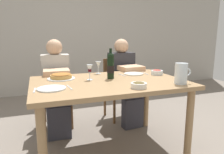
{
  "coord_description": "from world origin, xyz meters",
  "views": [
    {
      "loc": [
        -0.66,
        -1.93,
        1.21
      ],
      "look_at": [
        0.04,
        0.02,
        0.79
      ],
      "focal_mm": 33.45,
      "sensor_mm": 36.0,
      "label": 1
    }
  ],
  "objects_px": {
    "olive_bowl": "(139,85)",
    "chair_left": "(56,89)",
    "diner_left": "(57,84)",
    "diner_right": "(125,79)",
    "wine_glass_right_diner": "(98,65)",
    "dining_table": "(109,90)",
    "baked_tart": "(61,76)",
    "water_pitcher": "(181,75)",
    "dinner_plate_right_setting": "(52,88)",
    "wine_glass_left_diner": "(90,69)",
    "salad_bowl": "(157,72)",
    "chair_right": "(117,84)",
    "dinner_plate_left_setting": "(134,74)",
    "wine_bottle": "(111,66)"
  },
  "relations": [
    {
      "from": "water_pitcher",
      "to": "diner_right",
      "type": "relative_size",
      "value": 0.17
    },
    {
      "from": "chair_right",
      "to": "water_pitcher",
      "type": "bearing_deg",
      "value": 91.76
    },
    {
      "from": "olive_bowl",
      "to": "diner_left",
      "type": "distance_m",
      "value": 1.22
    },
    {
      "from": "baked_tart",
      "to": "dinner_plate_right_setting",
      "type": "bearing_deg",
      "value": -107.53
    },
    {
      "from": "water_pitcher",
      "to": "diner_right",
      "type": "bearing_deg",
      "value": 97.15
    },
    {
      "from": "water_pitcher",
      "to": "chair_right",
      "type": "height_order",
      "value": "water_pitcher"
    },
    {
      "from": "dining_table",
      "to": "baked_tart",
      "type": "relative_size",
      "value": 5.28
    },
    {
      "from": "wine_glass_right_diner",
      "to": "salad_bowl",
      "type": "bearing_deg",
      "value": -25.94
    },
    {
      "from": "water_pitcher",
      "to": "baked_tart",
      "type": "height_order",
      "value": "water_pitcher"
    },
    {
      "from": "dining_table",
      "to": "wine_glass_right_diner",
      "type": "height_order",
      "value": "wine_glass_right_diner"
    },
    {
      "from": "diner_left",
      "to": "diner_right",
      "type": "height_order",
      "value": "same"
    },
    {
      "from": "wine_glass_left_diner",
      "to": "wine_glass_right_diner",
      "type": "relative_size",
      "value": 1.07
    },
    {
      "from": "baked_tart",
      "to": "dinner_plate_left_setting",
      "type": "relative_size",
      "value": 1.25
    },
    {
      "from": "baked_tart",
      "to": "olive_bowl",
      "type": "distance_m",
      "value": 0.85
    },
    {
      "from": "olive_bowl",
      "to": "wine_glass_left_diner",
      "type": "height_order",
      "value": "wine_glass_left_diner"
    },
    {
      "from": "dinner_plate_right_setting",
      "to": "wine_glass_right_diner",
      "type": "bearing_deg",
      "value": 44.65
    },
    {
      "from": "wine_glass_left_diner",
      "to": "dinner_plate_left_setting",
      "type": "distance_m",
      "value": 0.58
    },
    {
      "from": "dining_table",
      "to": "olive_bowl",
      "type": "relative_size",
      "value": 10.77
    },
    {
      "from": "dinner_plate_left_setting",
      "to": "water_pitcher",
      "type": "bearing_deg",
      "value": -71.56
    },
    {
      "from": "dinner_plate_left_setting",
      "to": "wine_glass_left_diner",
      "type": "bearing_deg",
      "value": -166.98
    },
    {
      "from": "dinner_plate_right_setting",
      "to": "baked_tart",
      "type": "bearing_deg",
      "value": 72.47
    },
    {
      "from": "wine_glass_left_diner",
      "to": "dinner_plate_left_setting",
      "type": "bearing_deg",
      "value": 13.02
    },
    {
      "from": "olive_bowl",
      "to": "dinner_plate_right_setting",
      "type": "height_order",
      "value": "olive_bowl"
    },
    {
      "from": "wine_glass_left_diner",
      "to": "dinner_plate_right_setting",
      "type": "xyz_separation_m",
      "value": [
        -0.4,
        -0.26,
        -0.1
      ]
    },
    {
      "from": "olive_bowl",
      "to": "chair_left",
      "type": "xyz_separation_m",
      "value": [
        -0.59,
        1.28,
        -0.29
      ]
    },
    {
      "from": "water_pitcher",
      "to": "salad_bowl",
      "type": "xyz_separation_m",
      "value": [
        0.04,
        0.48,
        -0.06
      ]
    },
    {
      "from": "dinner_plate_right_setting",
      "to": "wine_glass_left_diner",
      "type": "bearing_deg",
      "value": 33.11
    },
    {
      "from": "wine_glass_right_diner",
      "to": "chair_right",
      "type": "distance_m",
      "value": 0.74
    },
    {
      "from": "chair_right",
      "to": "baked_tart",
      "type": "bearing_deg",
      "value": 31.34
    },
    {
      "from": "chair_left",
      "to": "wine_glass_right_diner",
      "type": "bearing_deg",
      "value": 135.63
    },
    {
      "from": "olive_bowl",
      "to": "diner_right",
      "type": "height_order",
      "value": "diner_right"
    },
    {
      "from": "wine_bottle",
      "to": "chair_left",
      "type": "relative_size",
      "value": 0.36
    },
    {
      "from": "wine_glass_right_diner",
      "to": "dinner_plate_right_setting",
      "type": "xyz_separation_m",
      "value": [
        -0.58,
        -0.57,
        -0.1
      ]
    },
    {
      "from": "diner_right",
      "to": "dining_table",
      "type": "bearing_deg",
      "value": 50.19
    },
    {
      "from": "wine_bottle",
      "to": "baked_tart",
      "type": "height_order",
      "value": "wine_bottle"
    },
    {
      "from": "baked_tart",
      "to": "chair_right",
      "type": "height_order",
      "value": "chair_right"
    },
    {
      "from": "chair_left",
      "to": "baked_tart",
      "type": "bearing_deg",
      "value": 93.27
    },
    {
      "from": "olive_bowl",
      "to": "diner_right",
      "type": "distance_m",
      "value": 1.08
    },
    {
      "from": "water_pitcher",
      "to": "wine_glass_left_diner",
      "type": "bearing_deg",
      "value": 148.33
    },
    {
      "from": "water_pitcher",
      "to": "dining_table",
      "type": "bearing_deg",
      "value": 148.63
    },
    {
      "from": "olive_bowl",
      "to": "salad_bowl",
      "type": "bearing_deg",
      "value": 45.23
    },
    {
      "from": "salad_bowl",
      "to": "dinner_plate_right_setting",
      "type": "distance_m",
      "value": 1.22
    },
    {
      "from": "water_pitcher",
      "to": "dinner_plate_left_setting",
      "type": "bearing_deg",
      "value": 108.44
    },
    {
      "from": "dining_table",
      "to": "baked_tart",
      "type": "bearing_deg",
      "value": 150.61
    },
    {
      "from": "wine_glass_left_diner",
      "to": "diner_right",
      "type": "xyz_separation_m",
      "value": [
        0.63,
        0.55,
        -0.25
      ]
    },
    {
      "from": "baked_tart",
      "to": "chair_right",
      "type": "bearing_deg",
      "value": 36.13
    },
    {
      "from": "chair_left",
      "to": "dinner_plate_right_setting",
      "type": "bearing_deg",
      "value": 86.29
    },
    {
      "from": "baked_tart",
      "to": "salad_bowl",
      "type": "relative_size",
      "value": 2.13
    },
    {
      "from": "water_pitcher",
      "to": "wine_glass_left_diner",
      "type": "distance_m",
      "value": 0.89
    },
    {
      "from": "dining_table",
      "to": "dinner_plate_right_setting",
      "type": "xyz_separation_m",
      "value": [
        -0.56,
        -0.15,
        0.1
      ]
    }
  ]
}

